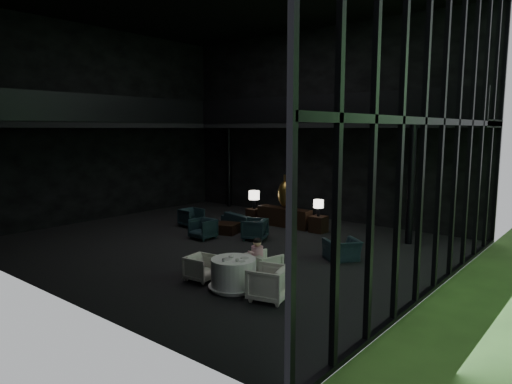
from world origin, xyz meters
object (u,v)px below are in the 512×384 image
Objects in this scene: side_table_left at (253,215)px; table_lamp_right at (318,205)px; coffee_table at (227,228)px; child at (257,250)px; dining_chair_east at (269,280)px; dining_chair_west at (202,268)px; console at (284,217)px; table_lamp_left at (254,196)px; sofa at (243,219)px; lounge_armchair_west at (191,216)px; side_table_right at (318,224)px; lounge_armchair_south at (203,228)px; bronze_urn at (287,194)px; lounge_armchair_east at (255,228)px; window_armchair at (342,248)px; dining_table at (234,276)px; dining_chair_north at (264,265)px.

side_table_left is 3.30m from table_lamp_right.
child is (4.20, -3.38, 0.59)m from coffee_table.
dining_chair_west is (-2.15, -0.03, -0.14)m from dining_chair_east.
dining_chair_west is at bearing -84.90° from table_lamp_right.
console reaches higher than dining_chair_west.
table_lamp_left is 1.15× the size of dining_chair_west.
sofa is 2.34× the size of lounge_armchair_west.
lounge_armchair_west is at bearing -117.24° from side_table_left.
console reaches higher than side_table_right.
coffee_table is at bearing -138.46° from table_lamp_right.
lounge_armchair_south is (-2.59, -3.43, -0.65)m from table_lamp_right.
bronze_urn is at bearing 2.91° from table_lamp_left.
side_table_left is at bearing -175.42° from bronze_urn.
bronze_urn is 2.01× the size of child.
lounge_armchair_east is at bearing -78.68° from console.
dining_chair_east is (2.73, -6.56, 0.16)m from side_table_right.
table_lamp_left is 1.23× the size of side_table_right.
lounge_armchair_south is at bearing -126.82° from side_table_right.
window_armchair is (5.07, 0.75, -0.03)m from lounge_armchair_south.
child is at bearing -49.81° from table_lamp_left.
lounge_armchair_east is 1.02× the size of coffee_table.
lounge_armchair_west is 6.95m from child.
lounge_armchair_south is at bearing 105.78° from sofa.
sofa is 2.20m from lounge_armchair_south.
lounge_armchair_west is 1.03× the size of lounge_armchair_south.
side_table_left is 0.82× the size of child.
table_lamp_left is 7.54m from child.
lounge_armchair_west is 1.89m from coffee_table.
side_table_left is 0.64× the size of coffee_table.
lounge_armchair_south is at bearing -134.74° from dining_chair_east.
console is 0.94m from bronze_urn.
table_lamp_left reaches higher than lounge_armchair_south.
table_lamp_right reaches higher than dining_table.
side_table_right is at bearing 132.79° from lounge_armchair_east.
lounge_armchair_south is at bearing -27.31° from child.
child reaches higher than sofa.
window_armchair is (3.59, -0.32, -0.05)m from lounge_armchair_east.
dining_chair_east is (3.84, -4.16, 0.05)m from lounge_armchair_east.
window_armchair reaches higher than dining_chair_west.
side_table_left is 7.52m from child.
console is 1.74m from table_lamp_right.
dining_chair_east is (5.27, -4.27, 0.28)m from coffee_table.
dining_chair_north is at bearing -72.36° from side_table_right.
table_lamp_right is 5.03m from lounge_armchair_west.
table_lamp_left is at bearing 126.14° from dining_table.
bronze_urn is 1.62m from table_lamp_left.
lounge_armchair_east is (0.49, -2.58, -0.87)m from bronze_urn.
lounge_armchair_west is 7.40m from dining_table.
sofa reaches higher than window_armchair.
table_lamp_left is at bearing 177.75° from console.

